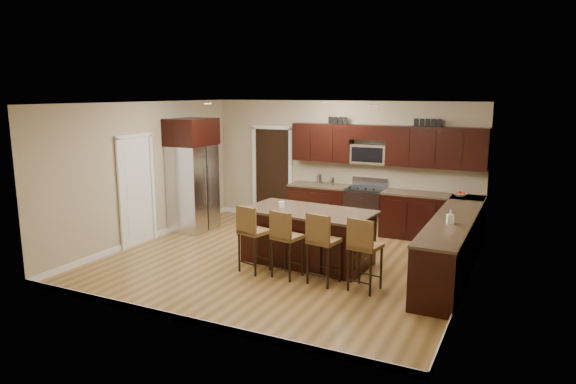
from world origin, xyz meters
The scene contains 24 objects.
floor centered at (0.00, 0.00, 0.00)m, with size 6.00×6.00×0.00m, color olive.
ceiling centered at (0.00, 0.00, 2.70)m, with size 6.00×6.00×0.00m, color silver.
wall_back centered at (0.00, 2.75, 1.35)m, with size 6.00×6.00×0.00m, color tan.
wall_left centered at (-3.00, 0.00, 1.35)m, with size 5.50×5.50×0.00m, color tan.
wall_right centered at (3.00, 0.00, 1.35)m, with size 5.50×5.50×0.00m, color tan.
base_cabinets centered at (1.90, 1.45, 0.46)m, with size 4.02×3.96×0.92m.
upper_cabinets centered at (1.04, 2.58, 1.84)m, with size 4.00×0.33×0.80m.
range centered at (0.68, 2.45, 0.47)m, with size 0.76×0.64×1.11m.
microwave centered at (0.68, 2.60, 1.62)m, with size 0.76×0.31×0.40m, color silver.
doorway centered at (-1.65, 2.73, 1.03)m, with size 0.85×0.03×2.06m, color black.
pantry_door centered at (-2.98, -0.30, 1.02)m, with size 0.03×0.80×2.04m, color white.
letter_decor centered at (0.90, 2.58, 2.29)m, with size 2.20×0.03×0.15m, color black, non-canonical shape.
island centered at (0.40, 0.11, 0.43)m, with size 2.25×1.29×0.92m.
stool_left centered at (-0.22, -0.73, 0.69)m, with size 0.50×0.50×1.11m.
stool_mid centered at (0.38, -0.73, 0.68)m, with size 0.47×0.47×1.08m.
stool_right centered at (1.00, -0.73, 0.69)m, with size 0.47×0.47×1.11m.
refrigerator centered at (-2.62, 1.00, 1.21)m, with size 0.79×0.96×2.35m.
floor_mat centered at (0.23, 1.48, 0.01)m, with size 0.92×0.62×0.01m, color brown.
fruit_bowl centered at (2.55, 2.45, 0.95)m, with size 0.26×0.26×0.06m, color silver.
soap_bottle centered at (2.70, 0.21, 1.03)m, with size 0.10×0.10×0.21m, color #B2B2B2.
canister_tall centered at (-0.36, 2.45, 1.03)m, with size 0.12×0.12×0.23m, color silver.
canister_short centered at (-0.07, 2.45, 1.01)m, with size 0.11×0.11×0.17m, color silver.
island_jar centered at (-0.10, 0.11, 0.97)m, with size 0.10×0.10×0.10m, color white.
stool_extra centered at (1.65, -0.73, 0.69)m, with size 0.47×0.47×1.11m.
Camera 1 is at (3.78, -7.62, 2.88)m, focal length 32.00 mm.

